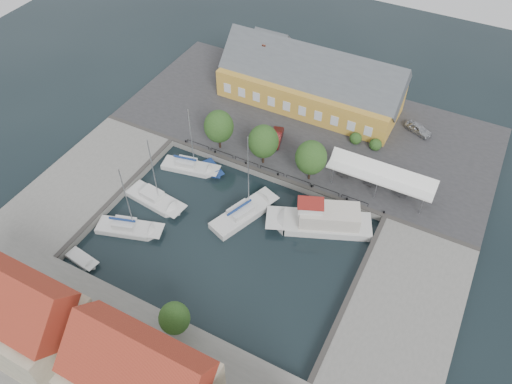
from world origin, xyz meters
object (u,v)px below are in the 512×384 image
west_boat_a (189,168)px  west_boat_c (155,200)px  warehouse (307,82)px  car_silver (419,129)px  tent_canopy (382,174)px  west_boat_d (128,229)px  launch_sw (82,260)px  car_red (276,137)px  launch_nw (213,169)px  trawler (323,221)px  center_sailboat (243,215)px

west_boat_a → west_boat_c: bearing=-95.2°
warehouse → car_silver: bearing=0.8°
tent_canopy → west_boat_d: west_boat_d is taller
west_boat_c → west_boat_d: 5.62m
car_silver → launch_sw: 50.55m
car_red → launch_nw: size_ratio=1.02×
tent_canopy → launch_sw: bearing=-135.9°
trawler → launch_sw: size_ratio=3.03×
west_boat_a → tent_canopy: bearing=16.7°
warehouse → west_boat_c: size_ratio=2.42×
tent_canopy → car_red: tent_canopy is taller
trawler → west_boat_a: bearing=176.9°
car_red → west_boat_c: size_ratio=0.37×
car_silver → west_boat_c: size_ratio=0.36×
trawler → launch_sw: trawler is taller
car_silver → west_boat_d: west_boat_d is taller
launch_nw → center_sailboat: bearing=-35.3°
tent_canopy → west_boat_d: (-25.83, -20.60, -3.41)m
tent_canopy → trawler: trawler is taller
car_silver → west_boat_c: west_boat_c is taller
center_sailboat → west_boat_d: 14.60m
west_boat_a → west_boat_c: west_boat_c is taller
trawler → warehouse: bearing=118.5°
car_red → west_boat_a: west_boat_a is taller
warehouse → launch_nw: size_ratio=6.58×
car_silver → center_sailboat: bearing=171.7°
trawler → west_boat_c: west_boat_c is taller
tent_canopy → center_sailboat: center_sailboat is taller
warehouse → center_sailboat: bearing=-84.5°
trawler → west_boat_d: size_ratio=1.20×
west_boat_a → west_boat_d: west_boat_d is taller
warehouse → car_silver: size_ratio=6.80×
car_red → west_boat_a: (-8.74, -10.07, -1.45)m
car_silver → launch_nw: car_silver is taller
center_sailboat → launch_sw: bearing=-132.3°
center_sailboat → trawler: center_sailboat is taller
car_silver → car_red: size_ratio=0.95×
west_boat_c → west_boat_a: bearing=84.8°
center_sailboat → launch_nw: bearing=144.7°
launch_nw → warehouse: bearing=74.5°
west_boat_a → center_sailboat: bearing=-21.5°
west_boat_c → west_boat_d: size_ratio=1.03×
center_sailboat → west_boat_d: (-11.71, -8.71, -0.09)m
center_sailboat → west_boat_c: (-11.68, -3.09, -0.10)m
west_boat_c → center_sailboat: bearing=14.8°
warehouse → car_silver: 18.36m
warehouse → tent_canopy: 21.63m
tent_canopy → car_silver: tent_canopy is taller
west_boat_c → launch_nw: size_ratio=2.72×
car_red → tent_canopy: bearing=-23.4°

